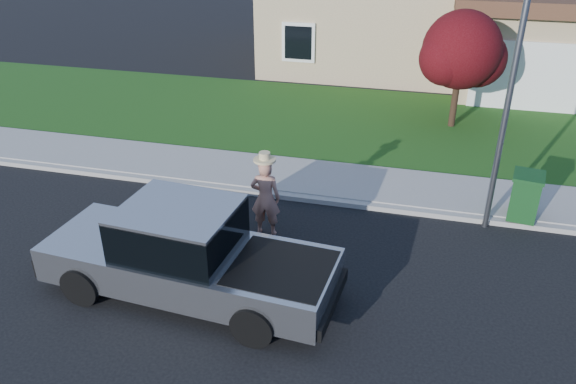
# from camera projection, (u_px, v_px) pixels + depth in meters

# --- Properties ---
(ground) EXTENTS (80.00, 80.00, 0.00)m
(ground) POSITION_uv_depth(u_px,v_px,m) (259.00, 266.00, 11.17)
(ground) COLOR black
(ground) RESTS_ON ground
(curb) EXTENTS (40.00, 0.20, 0.12)m
(curb) POSITION_uv_depth(u_px,v_px,m) (335.00, 202.00, 13.41)
(curb) COLOR gray
(curb) RESTS_ON ground
(sidewalk) EXTENTS (40.00, 2.00, 0.15)m
(sidewalk) POSITION_uv_depth(u_px,v_px,m) (342.00, 182.00, 14.35)
(sidewalk) COLOR gray
(sidewalk) RESTS_ON ground
(lawn) EXTENTS (40.00, 7.00, 0.10)m
(lawn) POSITION_uv_depth(u_px,v_px,m) (365.00, 123.00, 18.22)
(lawn) COLOR #154112
(lawn) RESTS_ON ground
(pickup_truck) EXTENTS (5.56, 2.30, 1.79)m
(pickup_truck) POSITION_uv_depth(u_px,v_px,m) (187.00, 255.00, 10.02)
(pickup_truck) COLOR black
(pickup_truck) RESTS_ON ground
(woman) EXTENTS (0.67, 0.47, 1.92)m
(woman) POSITION_uv_depth(u_px,v_px,m) (265.00, 196.00, 11.85)
(woman) COLOR tan
(woman) RESTS_ON ground
(ornamental_tree) EXTENTS (2.61, 2.35, 3.58)m
(ornamental_tree) POSITION_uv_depth(u_px,v_px,m) (463.00, 54.00, 16.79)
(ornamental_tree) COLOR black
(ornamental_tree) RESTS_ON lawn
(trash_bin) EXTENTS (0.76, 0.84, 1.05)m
(trash_bin) POSITION_uv_depth(u_px,v_px,m) (525.00, 196.00, 12.37)
(trash_bin) COLOR #103C16
(trash_bin) RESTS_ON sidewalk
(street_lamp) EXTENTS (0.29, 0.71, 5.47)m
(street_lamp) POSITION_uv_depth(u_px,v_px,m) (511.00, 92.00, 11.04)
(street_lamp) COLOR slate
(street_lamp) RESTS_ON ground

